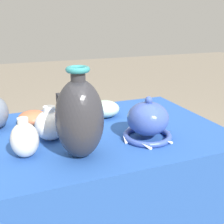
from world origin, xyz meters
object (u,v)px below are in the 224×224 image
Objects in this scene: vase_tall_bulbous at (80,118)px; jar_round_ivory at (25,139)px; jar_round_porcelain at (50,125)px; mosaic_tile_box at (72,105)px; vase_dome_bell at (148,122)px; bowl_shallow_celadon at (105,109)px; bowl_shallow_terracotta at (33,118)px.

vase_tall_bulbous reaches higher than jar_round_ivory.
jar_round_ivory reaches higher than jar_round_porcelain.
jar_round_porcelain reaches higher than mosaic_tile_box.
vase_tall_bulbous is at bearing -20.47° from jar_round_ivory.
vase_dome_bell is 1.53× the size of jar_round_porcelain.
jar_round_ivory is (-0.38, -0.28, 0.02)m from bowl_shallow_celadon.
bowl_shallow_celadon is 0.47m from jar_round_ivory.
vase_dome_bell is at bearing -77.96° from bowl_shallow_celadon.
vase_tall_bulbous is 0.29m from vase_dome_bell.
mosaic_tile_box is at bearing 55.36° from jar_round_ivory.
bowl_shallow_celadon is 0.32m from bowl_shallow_terracotta.
vase_dome_bell is at bearing -2.46° from jar_round_ivory.
vase_tall_bulbous is 2.30× the size of jar_round_porcelain.
vase_tall_bulbous is at bearing -170.73° from vase_dome_bell.
bowl_shallow_terracotta is (-0.11, 0.36, -0.10)m from vase_tall_bulbous.
vase_tall_bulbous is 0.44m from mosaic_tile_box.
bowl_shallow_celadon is (0.14, -0.08, -0.01)m from mosaic_tile_box.
mosaic_tile_box is at bearing 79.84° from vase_tall_bulbous.
vase_dome_bell is 0.42m from mosaic_tile_box.
vase_tall_bulbous reaches higher than mosaic_tile_box.
vase_dome_bell is 0.50m from bowl_shallow_terracotta.
bowl_shallow_celadon is at bearing 35.81° from jar_round_ivory.
bowl_shallow_celadon reaches higher than bowl_shallow_terracotta.
mosaic_tile_box is (0.08, 0.42, -0.09)m from vase_tall_bulbous.
vase_dome_bell is 1.34× the size of mosaic_tile_box.
mosaic_tile_box is 1.12× the size of bowl_shallow_celadon.
bowl_shallow_celadon is at bearing -3.41° from bowl_shallow_terracotta.
vase_tall_bulbous is 2.20× the size of jar_round_ivory.
bowl_shallow_terracotta is at bearing 103.33° from jar_round_porcelain.
vase_tall_bulbous is 0.20m from jar_round_porcelain.
bowl_shallow_celadon is (0.21, 0.34, -0.10)m from vase_tall_bulbous.
bowl_shallow_celadon is 1.06× the size of bowl_shallow_terracotta.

